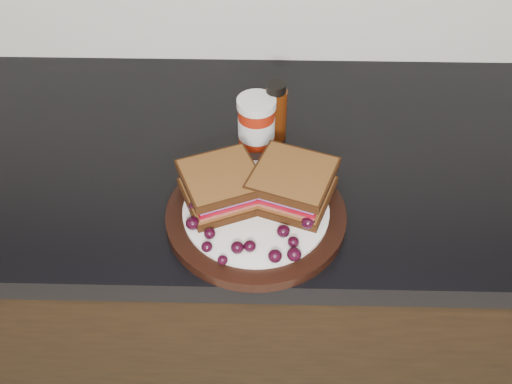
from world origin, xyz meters
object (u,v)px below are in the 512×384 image
at_px(plate, 256,215).
at_px(condiment_jar, 256,123).
at_px(sandwich_left, 221,186).
at_px(oil_bottle, 275,111).

bearing_deg(plate, condiment_jar, 91.06).
distance_m(plate, condiment_jar, 0.19).
height_order(sandwich_left, oil_bottle, oil_bottle).
bearing_deg(sandwich_left, plate, -44.80).
height_order(plate, sandwich_left, sandwich_left).
bearing_deg(plate, sandwich_left, 157.89).
bearing_deg(condiment_jar, plate, -88.94).
bearing_deg(oil_bottle, sandwich_left, -114.23).
xyz_separation_m(sandwich_left, condiment_jar, (0.05, 0.16, -0.00)).
distance_m(plate, sandwich_left, 0.07).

